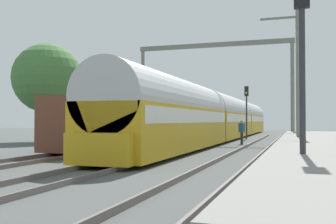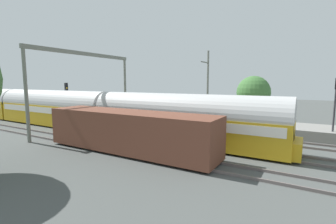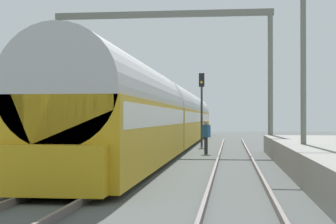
# 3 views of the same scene
# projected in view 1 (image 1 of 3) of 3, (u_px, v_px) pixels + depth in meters

# --- Properties ---
(ground) EXTENTS (120.00, 120.00, 0.00)m
(ground) POSITION_uv_depth(u_px,v_px,m) (132.00, 162.00, 16.18)
(ground) COLOR #494D4B
(track_far_west) EXTENTS (1.52, 60.00, 0.16)m
(track_far_west) POSITION_uv_depth(u_px,v_px,m) (48.00, 157.00, 17.42)
(track_far_west) COLOR #6B605D
(track_far_west) RESTS_ON ground
(track_west) EXTENTS (1.52, 60.00, 0.16)m
(track_west) POSITION_uv_depth(u_px,v_px,m) (132.00, 160.00, 16.18)
(track_west) COLOR #6B605D
(track_west) RESTS_ON ground
(track_east) EXTENTS (1.52, 60.00, 0.16)m
(track_east) POSITION_uv_depth(u_px,v_px,m) (231.00, 163.00, 14.94)
(track_east) COLOR #6B605D
(track_east) RESTS_ON ground
(platform) EXTENTS (4.40, 28.00, 0.90)m
(platform) POSITION_uv_depth(u_px,v_px,m) (336.00, 152.00, 15.66)
(platform) COLOR gray
(platform) RESTS_ON ground
(passenger_train) EXTENTS (2.93, 49.20, 3.82)m
(passenger_train) POSITION_uv_depth(u_px,v_px,m) (225.00, 117.00, 36.81)
(passenger_train) COLOR gold
(passenger_train) RESTS_ON ground
(freight_car) EXTENTS (2.80, 13.00, 2.70)m
(freight_car) POSITION_uv_depth(u_px,v_px,m) (120.00, 124.00, 24.51)
(freight_car) COLOR brown
(freight_car) RESTS_ON ground
(person_crossing) EXTENTS (0.47, 0.42, 1.73)m
(person_crossing) POSITION_uv_depth(u_px,v_px,m) (242.00, 130.00, 28.38)
(person_crossing) COLOR #292929
(person_crossing) RESTS_ON ground
(railway_signal_near) EXTENTS (0.36, 0.30, 5.22)m
(railway_signal_near) POSITION_uv_depth(u_px,v_px,m) (302.00, 50.00, 9.36)
(railway_signal_near) COLOR #2D2D33
(railway_signal_near) RESTS_ON ground
(railway_signal_far) EXTENTS (0.36, 0.30, 4.80)m
(railway_signal_far) POSITION_uv_depth(u_px,v_px,m) (247.00, 105.00, 36.39)
(railway_signal_far) COLOR #2D2D33
(railway_signal_far) RESTS_ON ground
(catenary_gantry) EXTENTS (12.39, 0.28, 7.86)m
(catenary_gantry) POSITION_uv_depth(u_px,v_px,m) (213.00, 71.00, 31.69)
(catenary_gantry) COLOR slate
(catenary_gantry) RESTS_ON ground
(catenary_pole_east_mid) EXTENTS (1.90, 0.20, 8.00)m
(catenary_pole_east_mid) POSITION_uv_depth(u_px,v_px,m) (297.00, 70.00, 19.68)
(catenary_pole_east_mid) COLOR slate
(catenary_pole_east_mid) RESTS_ON ground
(tree_west_background) EXTENTS (5.47, 5.47, 7.78)m
(tree_west_background) POSITION_uv_depth(u_px,v_px,m) (47.00, 78.00, 31.71)
(tree_west_background) COLOR #4C3826
(tree_west_background) RESTS_ON ground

